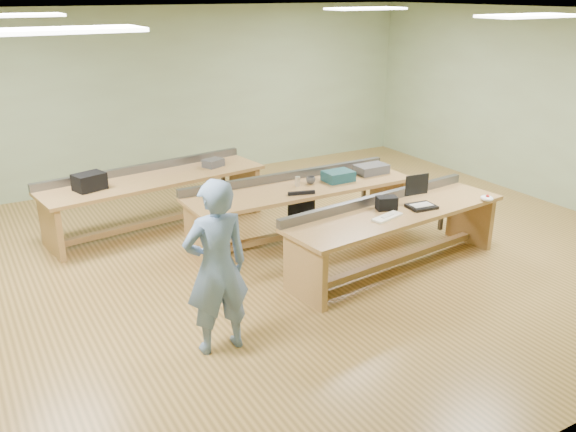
% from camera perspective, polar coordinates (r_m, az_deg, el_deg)
% --- Properties ---
extents(floor, '(10.00, 10.00, 0.00)m').
position_cam_1_polar(floor, '(7.84, -1.80, -4.03)').
color(floor, '#A37A3E').
rests_on(floor, ground).
extents(ceiling, '(10.00, 10.00, 0.00)m').
position_cam_1_polar(ceiling, '(7.13, -2.08, 18.47)').
color(ceiling, silver).
rests_on(ceiling, wall_back).
extents(wall_back, '(10.00, 0.04, 3.00)m').
position_cam_1_polar(wall_back, '(10.97, -12.01, 10.88)').
color(wall_back, '#93AD83').
rests_on(wall_back, floor).
extents(wall_front, '(10.00, 0.04, 3.00)m').
position_cam_1_polar(wall_front, '(4.42, 23.42, -4.68)').
color(wall_front, '#93AD83').
rests_on(wall_front, floor).
extents(wall_right, '(0.04, 8.00, 3.00)m').
position_cam_1_polar(wall_right, '(10.60, 23.02, 9.39)').
color(wall_right, '#93AD83').
rests_on(wall_right, floor).
extents(fluor_panels, '(6.20, 3.50, 0.03)m').
position_cam_1_polar(fluor_panels, '(7.13, -2.08, 18.23)').
color(fluor_panels, white).
rests_on(fluor_panels, ceiling).
extents(workbench_front, '(3.08, 1.12, 0.86)m').
position_cam_1_polar(workbench_front, '(7.51, 9.95, -0.82)').
color(workbench_front, '#B57E4C').
rests_on(workbench_front, floor).
extents(workbench_mid, '(3.21, 0.86, 0.86)m').
position_cam_1_polar(workbench_mid, '(8.29, 1.06, 1.58)').
color(workbench_mid, '#B57E4C').
rests_on(workbench_mid, floor).
extents(workbench_back, '(3.29, 1.27, 0.86)m').
position_cam_1_polar(workbench_back, '(8.90, -12.37, 2.43)').
color(workbench_back, '#B57E4C').
rests_on(workbench_back, floor).
extents(person, '(0.64, 0.43, 1.71)m').
position_cam_1_polar(person, '(5.64, -6.70, -4.81)').
color(person, '#6786A8').
rests_on(person, floor).
extents(laptop_base, '(0.35, 0.30, 0.04)m').
position_cam_1_polar(laptop_base, '(7.58, 12.39, 0.88)').
color(laptop_base, black).
rests_on(laptop_base, workbench_front).
extents(laptop_screen, '(0.33, 0.05, 0.26)m').
position_cam_1_polar(laptop_screen, '(7.60, 11.96, 2.88)').
color(laptop_screen, black).
rests_on(laptop_screen, laptop_base).
extents(keyboard, '(0.45, 0.25, 0.02)m').
position_cam_1_polar(keyboard, '(7.17, 9.27, -0.10)').
color(keyboard, white).
rests_on(keyboard, workbench_front).
extents(trackball_mouse, '(0.18, 0.20, 0.07)m').
position_cam_1_polar(trackball_mouse, '(8.04, 18.11, 1.59)').
color(trackball_mouse, white).
rests_on(trackball_mouse, workbench_front).
extents(camera_bag, '(0.28, 0.22, 0.16)m').
position_cam_1_polar(camera_bag, '(7.42, 9.21, 1.19)').
color(camera_bag, black).
rests_on(camera_bag, workbench_front).
extents(task_chair, '(0.53, 0.53, 0.80)m').
position_cam_1_polar(task_chair, '(7.93, 1.50, -1.44)').
color(task_chair, black).
rests_on(task_chair, floor).
extents(parts_bin_teal, '(0.40, 0.30, 0.14)m').
position_cam_1_polar(parts_bin_teal, '(8.47, 4.72, 3.75)').
color(parts_bin_teal, '#143B43').
rests_on(parts_bin_teal, workbench_mid).
extents(parts_bin_grey, '(0.46, 0.30, 0.13)m').
position_cam_1_polar(parts_bin_grey, '(8.88, 7.79, 4.37)').
color(parts_bin_grey, '#3C3C3F').
rests_on(parts_bin_grey, workbench_mid).
extents(mug, '(0.14, 0.14, 0.10)m').
position_cam_1_polar(mug, '(8.33, 2.14, 3.37)').
color(mug, '#3C3C3F').
rests_on(mug, workbench_mid).
extents(drinks_can, '(0.09, 0.09, 0.13)m').
position_cam_1_polar(drinks_can, '(8.22, 0.90, 3.27)').
color(drinks_can, silver).
rests_on(drinks_can, workbench_mid).
extents(storage_box_back, '(0.45, 0.38, 0.22)m').
position_cam_1_polar(storage_box_back, '(8.47, -18.09, 3.08)').
color(storage_box_back, black).
rests_on(storage_box_back, workbench_back).
extents(tray_back, '(0.34, 0.30, 0.11)m').
position_cam_1_polar(tray_back, '(9.21, -7.01, 4.96)').
color(tray_back, '#3C3C3F').
rests_on(tray_back, workbench_back).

